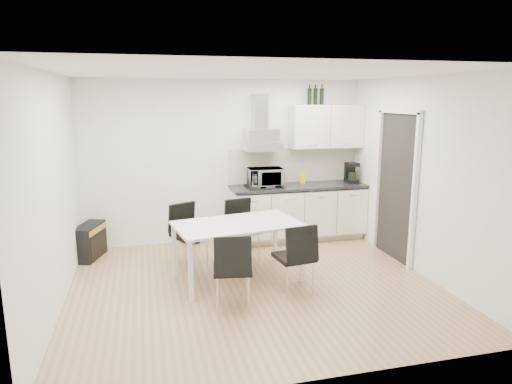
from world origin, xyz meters
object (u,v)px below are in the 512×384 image
chair_near_right (294,258)px  guitar_amp (90,241)px  chair_far_left (190,236)px  dining_table (237,228)px  chair_near_left (232,270)px  floor_speaker (191,233)px  kitchenette (300,190)px  chair_far_right (243,231)px

chair_near_right → guitar_amp: chair_near_right is taller
chair_far_left → chair_near_right: bearing=107.9°
guitar_amp → dining_table: bearing=-14.4°
chair_far_left → chair_near_right: same height
chair_far_left → chair_near_left: 1.41m
chair_near_left → chair_near_right: same height
guitar_amp → floor_speaker: bearing=31.0°
kitchenette → chair_far_right: size_ratio=2.86×
chair_near_right → floor_speaker: 2.42m
guitar_amp → chair_near_left: bearing=-31.0°
chair_near_left → floor_speaker: 2.41m
chair_far_left → chair_far_right: size_ratio=1.00×
dining_table → chair_far_left: bearing=123.4°
dining_table → chair_far_right: chair_far_right is taller
kitchenette → chair_near_left: 2.74m
kitchenette → chair_far_left: kitchenette is taller
chair_far_right → chair_far_left: bearing=-6.6°
chair_near_left → chair_far_left: bearing=112.5°
chair_far_right → chair_near_left: 1.50m
chair_near_left → chair_near_right: (0.79, 0.20, 0.00)m
chair_near_right → guitar_amp: (-2.52, 1.86, -0.19)m
chair_far_right → floor_speaker: (-0.65, 0.95, -0.27)m
chair_far_right → floor_speaker: size_ratio=2.60×
dining_table → floor_speaker: bearing=95.5°
dining_table → chair_near_left: (-0.22, -0.78, -0.24)m
chair_near_right → guitar_amp: 3.14m
chair_near_right → floor_speaker: size_ratio=2.60×
kitchenette → chair_far_left: 2.11m
chair_near_left → floor_speaker: chair_near_left is taller
guitar_amp → floor_speaker: 1.55m
chair_far_left → guitar_amp: (-1.39, 0.69, -0.19)m
chair_far_left → chair_near_left: (0.33, -1.37, 0.00)m
dining_table → chair_far_left: chair_far_left is taller
chair_near_left → guitar_amp: bearing=138.8°
chair_near_left → guitar_amp: (-1.73, 2.06, -0.19)m
kitchenette → chair_near_right: 2.20m
chair_near_right → guitar_amp: bearing=135.3°
dining_table → chair_far_left: (-0.55, 0.60, -0.24)m
guitar_amp → chair_near_right: bearing=-17.5°
chair_far_right → chair_near_left: (-0.43, -1.43, 0.00)m
floor_speaker → chair_near_left: bearing=-109.0°
dining_table → chair_near_left: bearing=-115.3°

